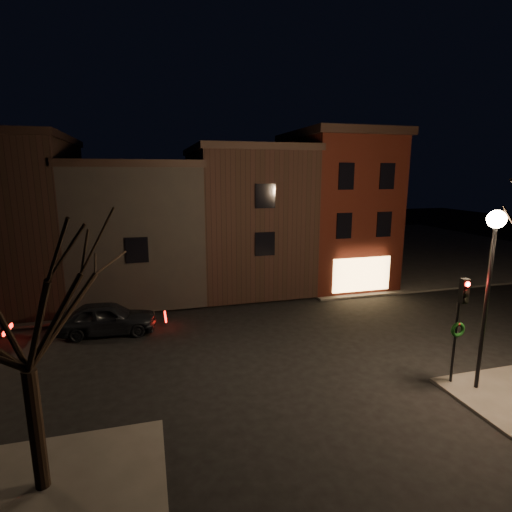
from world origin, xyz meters
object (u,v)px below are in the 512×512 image
(traffic_signal, at_px, (460,315))
(parked_car_a, at_px, (107,318))
(bare_tree_left, at_px, (18,282))
(street_lamp_near, at_px, (493,252))

(traffic_signal, xyz_separation_m, parked_car_a, (-12.89, 8.68, -2.01))
(parked_car_a, bearing_deg, bare_tree_left, -179.49)
(street_lamp_near, relative_size, traffic_signal, 1.60)
(traffic_signal, height_order, bare_tree_left, bare_tree_left)
(parked_car_a, bearing_deg, street_lamp_near, -119.72)
(traffic_signal, bearing_deg, bare_tree_left, -173.74)
(bare_tree_left, bearing_deg, parked_car_a, 85.99)
(street_lamp_near, xyz_separation_m, bare_tree_left, (-14.20, -1.00, 0.25))
(parked_car_a, bearing_deg, traffic_signal, -119.46)
(bare_tree_left, height_order, parked_car_a, bare_tree_left)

